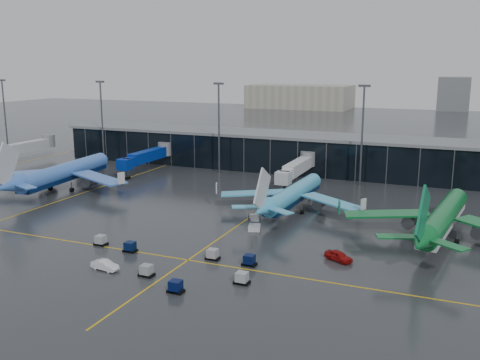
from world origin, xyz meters
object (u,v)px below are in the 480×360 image
at_px(airliner_arkefly, 65,162).
at_px(service_van_red, 339,256).
at_px(service_van_white, 105,265).
at_px(mobile_airstair, 254,226).
at_px(airliner_klm_near, 294,184).
at_px(baggage_carts, 177,262).
at_px(airliner_aer_lingus, 444,204).

height_order(airliner_arkefly, service_van_red, airliner_arkefly).
relative_size(service_van_red, service_van_white, 1.05).
bearing_deg(mobile_airstair, airliner_arkefly, 149.15).
relative_size(airliner_klm_near, mobile_airstair, 10.15).
relative_size(airliner_klm_near, baggage_carts, 1.22).
relative_size(airliner_arkefly, baggage_carts, 1.45).
bearing_deg(airliner_aer_lingus, service_van_red, -121.26).
bearing_deg(airliner_aer_lingus, airliner_klm_near, 173.21).
xyz_separation_m(airliner_arkefly, airliner_aer_lingus, (88.09, -4.46, -0.53)).
relative_size(airliner_aer_lingus, service_van_red, 8.68).
bearing_deg(service_van_white, airliner_aer_lingus, -45.69).
xyz_separation_m(airliner_aer_lingus, mobile_airstair, (-32.76, -8.25, -5.61)).
xyz_separation_m(airliner_arkefly, airliner_klm_near, (58.05, 3.03, -1.11)).
height_order(mobile_airstair, service_van_white, mobile_airstair).
distance_m(airliner_aer_lingus, service_van_white, 58.73).
bearing_deg(service_van_red, baggage_carts, 145.13).
distance_m(service_van_red, service_van_white, 36.24).
bearing_deg(airliner_klm_near, mobile_airstair, -97.38).
distance_m(mobile_airstair, service_van_white, 30.65).
bearing_deg(mobile_airstair, service_van_white, -133.98).
bearing_deg(airliner_arkefly, mobile_airstair, -18.71).
xyz_separation_m(airliner_klm_near, mobile_airstair, (-2.72, -15.74, -5.03)).
relative_size(airliner_arkefly, service_van_white, 9.83).
height_order(airliner_klm_near, mobile_airstair, airliner_klm_near).
bearing_deg(mobile_airstair, airliner_klm_near, 62.30).
relative_size(airliner_aer_lingus, service_van_white, 9.09).
bearing_deg(airliner_aer_lingus, airliner_arkefly, -175.70).
distance_m(airliner_klm_near, service_van_white, 46.48).
xyz_separation_m(baggage_carts, mobile_airstair, (4.07, 22.02, 0.01)).
bearing_deg(airliner_aer_lingus, baggage_carts, -133.37).
bearing_deg(mobile_airstair, service_van_red, -46.65).
bearing_deg(mobile_airstair, baggage_carts, -118.37).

